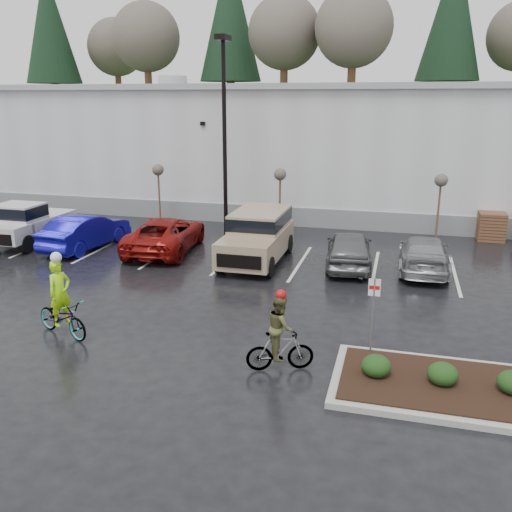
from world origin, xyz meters
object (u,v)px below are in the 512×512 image
(pickup_white, at_px, (33,221))
(car_far_silver, at_px, (424,254))
(sapling_west, at_px, (158,173))
(suv_tan, at_px, (257,238))
(car_blue, at_px, (86,231))
(pallet_stack_a, at_px, (491,226))
(car_red, at_px, (166,234))
(car_grey, at_px, (349,249))
(cyclist_hivis, at_px, (62,310))
(fire_lane_sign, at_px, (373,308))
(sapling_east, at_px, (441,184))
(cyclist_olive, at_px, (280,341))
(lamppost, at_px, (224,116))
(sapling_mid, at_px, (280,178))

(pickup_white, distance_m, car_far_silver, 17.50)
(sapling_west, distance_m, suv_tan, 8.72)
(pickup_white, xyz_separation_m, suv_tan, (10.91, -0.48, 0.05))
(pickup_white, bearing_deg, car_blue, -7.49)
(pallet_stack_a, relative_size, car_red, 0.25)
(car_grey, height_order, cyclist_hivis, cyclist_hivis)
(pallet_stack_a, distance_m, pickup_white, 21.48)
(sapling_west, bearing_deg, fire_lane_sign, -47.33)
(pallet_stack_a, height_order, cyclist_hivis, cyclist_hivis)
(fire_lane_sign, height_order, car_red, fire_lane_sign)
(sapling_east, distance_m, pallet_stack_a, 3.39)
(car_far_silver, bearing_deg, car_blue, 2.17)
(car_blue, xyz_separation_m, car_red, (3.65, 0.49, -0.02))
(car_far_silver, height_order, cyclist_hivis, cyclist_hivis)
(sapling_west, xyz_separation_m, cyclist_olive, (9.67, -14.02, -1.94))
(lamppost, height_order, cyclist_olive, lamppost)
(pickup_white, bearing_deg, lamppost, 24.94)
(sapling_west, relative_size, car_blue, 0.68)
(car_grey, xyz_separation_m, cyclist_hivis, (-7.18, -8.66, 0.02))
(pallet_stack_a, relative_size, fire_lane_sign, 0.61)
(car_red, xyz_separation_m, car_grey, (8.01, -0.25, -0.01))
(cyclist_olive, bearing_deg, car_grey, -25.91)
(pallet_stack_a, relative_size, car_grey, 0.31)
(sapling_east, xyz_separation_m, car_far_silver, (-0.68, -4.67, -2.05))
(cyclist_olive, bearing_deg, car_red, 16.83)
(fire_lane_sign, relative_size, car_far_silver, 0.47)
(suv_tan, bearing_deg, lamppost, 122.45)
(cyclist_olive, bearing_deg, car_blue, 29.98)
(sapling_mid, relative_size, suv_tan, 0.63)
(sapling_east, height_order, suv_tan, sapling_east)
(lamppost, distance_m, pickup_white, 10.18)
(car_red, relative_size, cyclist_olive, 2.56)
(sapling_mid, bearing_deg, cyclist_hivis, -103.36)
(car_blue, xyz_separation_m, car_grey, (11.66, 0.24, -0.03))
(sapling_east, bearing_deg, car_red, -157.87)
(pickup_white, bearing_deg, car_red, 0.89)
(sapling_west, relative_size, car_red, 0.59)
(pickup_white, distance_m, car_grey, 14.63)
(sapling_east, bearing_deg, pallet_stack_a, 21.80)
(pickup_white, relative_size, cyclist_hivis, 2.11)
(car_far_silver, bearing_deg, sapling_west, -19.23)
(car_red, height_order, suv_tan, suv_tan)
(sapling_west, xyz_separation_m, pickup_white, (-4.18, -4.81, -1.75))
(lamppost, distance_m, sapling_west, 5.07)
(car_red, bearing_deg, car_grey, 172.37)
(fire_lane_sign, height_order, car_blue, fire_lane_sign)
(pallet_stack_a, xyz_separation_m, pickup_white, (-20.68, -5.81, 0.30))
(sapling_west, height_order, car_grey, sapling_west)
(sapling_east, bearing_deg, car_far_silver, -98.35)
(pickup_white, height_order, car_far_silver, pickup_white)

